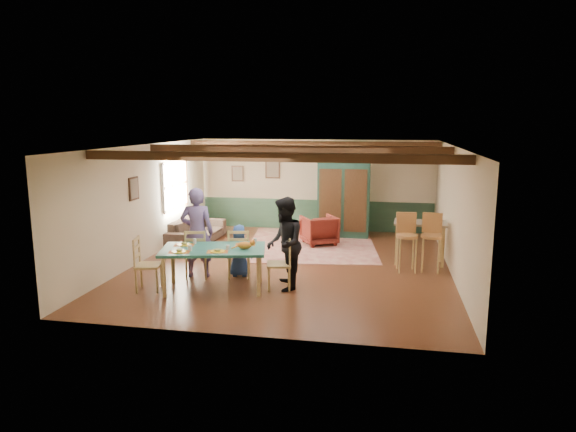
% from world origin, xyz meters
% --- Properties ---
extents(floor, '(8.00, 8.00, 0.00)m').
position_xyz_m(floor, '(0.00, 0.00, 0.00)').
color(floor, '#4B2415').
rests_on(floor, ground).
extents(wall_back, '(7.00, 0.02, 2.70)m').
position_xyz_m(wall_back, '(0.00, 4.00, 1.35)').
color(wall_back, beige).
rests_on(wall_back, floor).
extents(wall_left, '(0.02, 8.00, 2.70)m').
position_xyz_m(wall_left, '(-3.50, 0.00, 1.35)').
color(wall_left, beige).
rests_on(wall_left, floor).
extents(wall_right, '(0.02, 8.00, 2.70)m').
position_xyz_m(wall_right, '(3.50, 0.00, 1.35)').
color(wall_right, beige).
rests_on(wall_right, floor).
extents(ceiling, '(7.00, 8.00, 0.02)m').
position_xyz_m(ceiling, '(0.00, 0.00, 2.70)').
color(ceiling, silver).
rests_on(ceiling, wall_back).
extents(wainscot_back, '(6.95, 0.03, 0.90)m').
position_xyz_m(wainscot_back, '(0.00, 3.98, 0.45)').
color(wainscot_back, '#223E2C').
rests_on(wainscot_back, floor).
extents(ceiling_beam_front, '(6.95, 0.16, 0.16)m').
position_xyz_m(ceiling_beam_front, '(0.00, -2.30, 2.61)').
color(ceiling_beam_front, black).
rests_on(ceiling_beam_front, ceiling).
extents(ceiling_beam_mid, '(6.95, 0.16, 0.16)m').
position_xyz_m(ceiling_beam_mid, '(0.00, 0.40, 2.61)').
color(ceiling_beam_mid, black).
rests_on(ceiling_beam_mid, ceiling).
extents(ceiling_beam_back, '(6.95, 0.16, 0.16)m').
position_xyz_m(ceiling_beam_back, '(0.00, 3.00, 2.61)').
color(ceiling_beam_back, black).
rests_on(ceiling_beam_back, ceiling).
extents(window_left, '(0.06, 1.60, 1.30)m').
position_xyz_m(window_left, '(-3.47, 1.70, 1.55)').
color(window_left, white).
rests_on(window_left, wall_left).
extents(picture_left_wall, '(0.04, 0.42, 0.52)m').
position_xyz_m(picture_left_wall, '(-3.47, -0.60, 1.75)').
color(picture_left_wall, gray).
rests_on(picture_left_wall, wall_left).
extents(picture_back_a, '(0.45, 0.04, 0.55)m').
position_xyz_m(picture_back_a, '(-1.30, 3.97, 1.80)').
color(picture_back_a, gray).
rests_on(picture_back_a, wall_back).
extents(picture_back_b, '(0.38, 0.04, 0.48)m').
position_xyz_m(picture_back_b, '(-2.40, 3.97, 1.65)').
color(picture_back_b, gray).
rests_on(picture_back_b, wall_back).
extents(dining_table, '(2.16, 1.49, 0.82)m').
position_xyz_m(dining_table, '(-1.17, -1.98, 0.41)').
color(dining_table, '#1D5B51').
rests_on(dining_table, floor).
extents(dining_chair_far_left, '(0.55, 0.57, 1.04)m').
position_xyz_m(dining_chair_far_left, '(-1.76, -1.30, 0.52)').
color(dining_chair_far_left, tan).
rests_on(dining_chair_far_left, floor).
extents(dining_chair_far_right, '(0.55, 0.57, 1.04)m').
position_xyz_m(dining_chair_far_right, '(-0.91, -1.11, 0.52)').
color(dining_chair_far_right, tan).
rests_on(dining_chair_far_right, floor).
extents(dining_chair_end_left, '(0.57, 0.55, 1.04)m').
position_xyz_m(dining_chair_end_left, '(-2.40, -2.25, 0.52)').
color(dining_chair_end_left, tan).
rests_on(dining_chair_end_left, floor).
extents(dining_chair_end_right, '(0.57, 0.55, 1.04)m').
position_xyz_m(dining_chair_end_right, '(0.07, -1.71, 0.52)').
color(dining_chair_end_right, tan).
rests_on(dining_chair_end_right, floor).
extents(person_man, '(0.77, 0.59, 1.89)m').
position_xyz_m(person_man, '(-1.78, -1.21, 0.95)').
color(person_man, '#614F88').
rests_on(person_man, floor).
extents(person_woman, '(0.86, 1.01, 1.81)m').
position_xyz_m(person_woman, '(0.17, -1.68, 0.90)').
color(person_woman, black).
rests_on(person_woman, floor).
extents(person_child, '(0.60, 0.46, 1.10)m').
position_xyz_m(person_child, '(-0.93, -1.03, 0.55)').
color(person_child, '#244693').
rests_on(person_child, floor).
extents(cat, '(0.42, 0.23, 0.20)m').
position_xyz_m(cat, '(-0.55, -1.96, 0.92)').
color(cat, orange).
rests_on(cat, dining_table).
extents(place_setting_near_left, '(0.50, 0.42, 0.11)m').
position_xyz_m(place_setting_near_left, '(-1.70, -2.37, 0.88)').
color(place_setting_near_left, yellow).
rests_on(place_setting_near_left, dining_table).
extents(place_setting_near_center, '(0.50, 0.42, 0.11)m').
position_xyz_m(place_setting_near_center, '(-1.00, -2.22, 0.88)').
color(place_setting_near_center, yellow).
rests_on(place_setting_near_center, dining_table).
extents(place_setting_far_left, '(0.50, 0.42, 0.11)m').
position_xyz_m(place_setting_far_left, '(-1.81, -1.84, 0.88)').
color(place_setting_far_left, yellow).
rests_on(place_setting_far_left, dining_table).
extents(place_setting_far_right, '(0.50, 0.42, 0.11)m').
position_xyz_m(place_setting_far_right, '(-0.64, -1.58, 0.88)').
color(place_setting_far_right, yellow).
rests_on(place_setting_far_right, dining_table).
extents(area_rug, '(3.76, 4.29, 0.01)m').
position_xyz_m(area_rug, '(0.17, 2.05, 0.01)').
color(area_rug, beige).
rests_on(area_rug, floor).
extents(armoire, '(1.59, 0.65, 2.24)m').
position_xyz_m(armoire, '(0.92, 3.18, 1.12)').
color(armoire, '#143429').
rests_on(armoire, floor).
extents(armchair, '(1.14, 1.15, 0.77)m').
position_xyz_m(armchair, '(0.37, 2.10, 0.39)').
color(armchair, '#410E0D').
rests_on(armchair, floor).
extents(sofa, '(0.94, 2.31, 0.67)m').
position_xyz_m(sofa, '(-2.89, 1.67, 0.34)').
color(sofa, '#413228').
rests_on(sofa, floor).
extents(end_table, '(0.47, 0.47, 0.56)m').
position_xyz_m(end_table, '(-3.22, 2.72, 0.28)').
color(end_table, black).
rests_on(end_table, floor).
extents(table_lamp, '(0.31, 0.31, 0.51)m').
position_xyz_m(table_lamp, '(-3.22, 2.72, 0.81)').
color(table_lamp, tan).
rests_on(table_lamp, end_table).
extents(counter_table, '(1.20, 0.74, 0.97)m').
position_xyz_m(counter_table, '(2.87, 0.69, 0.49)').
color(counter_table, tan).
rests_on(counter_table, floor).
extents(bar_stool_left, '(0.51, 0.55, 1.28)m').
position_xyz_m(bar_stool_left, '(2.55, -0.04, 0.64)').
color(bar_stool_left, '#BC8149').
rests_on(bar_stool_left, floor).
extents(bar_stool_right, '(0.49, 0.53, 1.27)m').
position_xyz_m(bar_stool_right, '(3.07, 0.07, 0.63)').
color(bar_stool_right, '#BC8149').
rests_on(bar_stool_right, floor).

